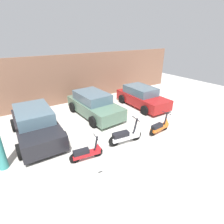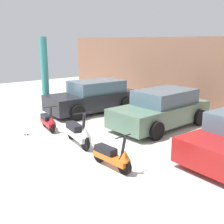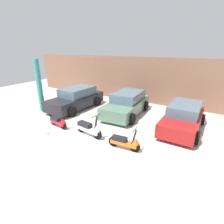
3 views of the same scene
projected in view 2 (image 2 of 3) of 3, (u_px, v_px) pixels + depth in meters
The scene contains 9 objects.
ground_plane at pixel (42, 147), 8.53m from camera, with size 28.00×28.00×0.00m, color silver.
wall_back at pixel (194, 75), 12.53m from camera, with size 19.60×0.12×3.32m, color #845B47.
scooter_front_left at pixel (48, 121), 10.12m from camera, with size 1.34×0.51×0.94m.
scooter_front_right at pixel (78, 132), 8.64m from camera, with size 1.62×0.61×1.13m.
scooter_front_center at pixel (113, 156), 7.03m from camera, with size 1.40×0.50×0.97m.
car_rear_left at pixel (93, 97), 12.71m from camera, with size 2.09×4.17×1.40m.
car_rear_center at pixel (161, 109), 10.49m from camera, with size 2.12×4.12×1.37m.
placard_near_left_scooter at pixel (26, 132), 9.63m from camera, with size 0.20×0.15×0.26m.
support_column_side at pixel (45, 74), 12.69m from camera, with size 0.33×0.33×3.32m, color teal.
Camera 2 is at (7.61, -3.26, 3.16)m, focal length 45.00 mm.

